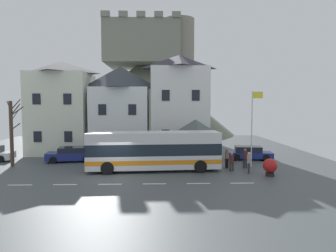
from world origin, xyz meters
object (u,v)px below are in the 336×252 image
Objects in this scene: townhouse_02 at (179,104)px; parked_car_01 at (72,154)px; pedestrian_03 at (232,161)px; public_bench at (212,153)px; bus_shelter at (195,128)px; transit_bus at (154,151)px; parked_car_02 at (250,153)px; townhouse_00 at (62,107)px; pedestrian_01 at (249,162)px; bare_tree_00 at (12,132)px; flagpole at (253,123)px; pedestrian_00 at (227,157)px; townhouse_01 at (121,110)px; pedestrian_02 at (245,157)px; hilltop_castle at (144,93)px.

parked_car_01 is at bearing -151.44° from townhouse_02.
pedestrian_03 is 0.94× the size of public_bench.
bus_shelter is 2.59× the size of pedestrian_03.
transit_bus is 2.48× the size of parked_car_02.
bus_shelter is 2.44× the size of public_bench.
townhouse_00 is 12.98m from townhouse_02.
townhouse_00 is at bearing 173.29° from parked_car_02.
parked_car_01 is at bearing -169.93° from parked_car_02.
parked_car_01 is 2.84× the size of pedestrian_01.
townhouse_00 reaches higher than transit_bus.
bare_tree_00 is at bearing -167.16° from public_bench.
transit_bus is at bearing 170.87° from pedestrian_01.
transit_bus is at bearing -171.45° from flagpole.
transit_bus is 6.47× the size of pedestrian_00.
parked_car_01 is 14.83m from pedestrian_03.
parked_car_02 is (19.56, -5.35, -4.41)m from townhouse_00.
townhouse_00 is at bearing 154.75° from flagpole.
pedestrian_03 is at bearing -85.09° from pedestrian_00.
pedestrian_00 is at bearing 94.91° from pedestrian_03.
townhouse_01 is 2.02× the size of parked_car_01.
pedestrian_01 is (7.44, -1.20, -0.68)m from transit_bus.
bare_tree_00 reaches higher than transit_bus.
townhouse_01 is 1.46× the size of flagpole.
pedestrian_03 is (10.03, -10.08, -3.93)m from townhouse_01.
bare_tree_00 reaches higher than parked_car_02.
pedestrian_02 is 0.26× the size of flagpole.
bare_tree_00 is at bearing -108.67° from hilltop_castle.
parked_car_01 is 14.37m from pedestrian_00.
public_bench is at bearing -51.60° from townhouse_02.
pedestrian_03 is (0.11, -1.26, -0.12)m from pedestrian_00.
bus_shelter is 5.45m from flagpole.
townhouse_02 is at bearing 3.50° from townhouse_01.
public_bench is at bearing 167.70° from parked_car_02.
bare_tree_00 is at bearing 172.39° from pedestrian_03.
townhouse_00 reaches higher than bare_tree_00.
hilltop_castle is 8.20× the size of bus_shelter.
townhouse_01 is 0.29× the size of hilltop_castle.
townhouse_01 is 16.04m from pedestrian_01.
pedestrian_01 is 0.25× the size of flagpole.
bare_tree_00 is at bearing 167.25° from transit_bus.
townhouse_00 reaches higher than parked_car_01.
townhouse_02 reaches higher than transit_bus.
pedestrian_03 is at bearing 152.88° from parked_car_01.
pedestrian_03 is (6.26, -0.47, -0.78)m from transit_bus.
pedestrian_01 is at bearing -12.59° from transit_bus.
bus_shelter reaches higher than parked_car_02.
hilltop_castle reaches higher than townhouse_02.
bus_shelter is 5.72m from pedestrian_03.
flagpole is at bearing 39.66° from pedestrian_02.
public_bench is at bearing 179.18° from parked_car_01.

